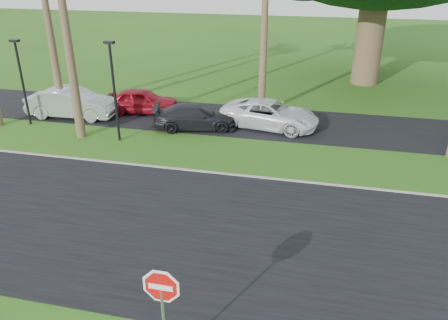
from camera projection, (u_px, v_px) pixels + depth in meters
name	position (u px, v px, depth m)	size (l,w,h in m)	color
ground	(187.00, 271.00, 12.12)	(120.00, 120.00, 0.00)	#285214
road	(205.00, 231.00, 13.88)	(120.00, 8.00, 0.02)	black
parking_strip	(257.00, 122.00, 23.17)	(120.00, 5.00, 0.02)	black
curb	(232.00, 175.00, 17.45)	(120.00, 0.12, 0.06)	gray
stop_sign_near	(162.00, 299.00, 8.61)	(1.05, 0.07, 2.62)	gray
streetlight_left	(22.00, 77.00, 21.80)	(0.45, 0.25, 4.34)	black
streetlight_right	(114.00, 86.00, 19.73)	(0.45, 0.25, 4.64)	black
car_silver	(72.00, 103.00, 23.53)	(1.67, 4.79, 1.58)	#B3B6BB
car_red	(142.00, 101.00, 24.25)	(1.61, 4.00, 1.36)	maroon
car_dark	(196.00, 117.00, 22.01)	(1.71, 4.21, 1.22)	black
car_minivan	(270.00, 115.00, 22.13)	(2.28, 4.95, 1.37)	silver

